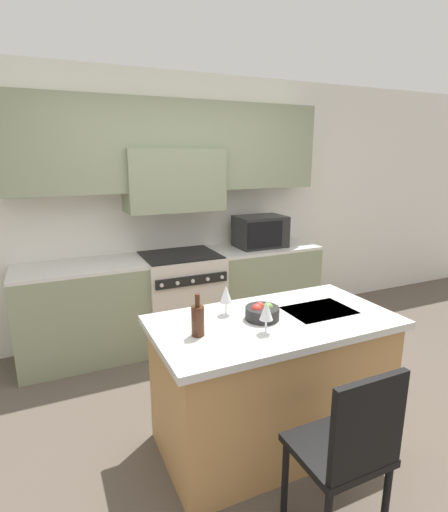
% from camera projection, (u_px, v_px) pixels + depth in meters
% --- Properties ---
extents(ground_plane, '(10.00, 10.00, 0.00)m').
position_uv_depth(ground_plane, '(256.00, 431.00, 2.81)').
color(ground_plane, brown).
extents(back_cabinetry, '(10.00, 0.46, 2.70)m').
position_uv_depth(back_cabinetry, '(170.00, 187.00, 4.07)').
color(back_cabinetry, silver).
rests_on(back_cabinetry, ground_plane).
extents(back_counter, '(3.09, 0.62, 0.92)m').
position_uv_depth(back_counter, '(181.00, 298.00, 4.12)').
color(back_counter, gray).
rests_on(back_counter, ground_plane).
extents(range_stove, '(0.77, 0.70, 0.93)m').
position_uv_depth(range_stove, '(181.00, 298.00, 4.10)').
color(range_stove, beige).
rests_on(range_stove, ground_plane).
extents(microwave, '(0.53, 0.38, 0.34)m').
position_uv_depth(microwave, '(260.00, 231.00, 4.34)').
color(microwave, black).
rests_on(microwave, back_counter).
extents(kitchen_island, '(1.55, 0.82, 0.89)m').
position_uv_depth(kitchen_island, '(272.00, 381.00, 2.63)').
color(kitchen_island, '#B7844C').
rests_on(kitchen_island, ground_plane).
extents(island_chair, '(0.42, 0.40, 0.97)m').
position_uv_depth(island_chair, '(349.00, 448.00, 1.88)').
color(island_chair, black).
rests_on(island_chair, ground_plane).
extents(wine_bottle, '(0.08, 0.08, 0.25)m').
position_uv_depth(wine_bottle, '(198.00, 320.00, 2.27)').
color(wine_bottle, '#422314').
rests_on(wine_bottle, kitchen_island).
extents(wine_glass_near, '(0.08, 0.08, 0.20)m').
position_uv_depth(wine_glass_near, '(266.00, 311.00, 2.29)').
color(wine_glass_near, white).
rests_on(wine_glass_near, kitchen_island).
extents(wine_glass_far, '(0.08, 0.08, 0.20)m').
position_uv_depth(wine_glass_far, '(226.00, 295.00, 2.56)').
color(wine_glass_far, white).
rests_on(wine_glass_far, kitchen_island).
extents(fruit_bowl, '(0.22, 0.22, 0.11)m').
position_uv_depth(fruit_bowl, '(262.00, 312.00, 2.51)').
color(fruit_bowl, black).
rests_on(fruit_bowl, kitchen_island).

